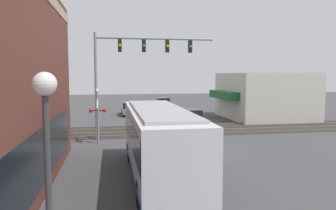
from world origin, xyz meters
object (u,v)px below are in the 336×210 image
object	(u,v)px
crossing_signal	(98,110)
parked_car_red	(190,117)
streetlamp	(48,176)
parked_car_black	(163,103)
city_bus	(159,140)
parked_car_grey	(130,109)
pedestrian_near_bus	(202,159)

from	to	relation	value
crossing_signal	parked_car_red	xyz separation A→B (m)	(7.71, -8.45, -1.61)
streetlamp	parked_car_black	bearing A→B (deg)	-11.98
city_bus	parked_car_black	distance (m)	33.10
city_bus	parked_car_black	size ratio (longest dim) A/B	2.38
streetlamp	parked_car_grey	size ratio (longest dim) A/B	1.02
parked_car_grey	pedestrian_near_bus	xyz separation A→B (m)	(-24.26, -1.95, 0.15)
city_bus	parked_car_red	world-z (taller)	city_bus
streetlamp	parked_car_grey	xyz separation A→B (m)	(32.37, -3.31, -2.16)
city_bus	parked_car_black	world-z (taller)	city_bus
crossing_signal	parked_car_grey	size ratio (longest dim) A/B	0.81
pedestrian_near_bus	crossing_signal	bearing A→B (deg)	30.54
parked_car_red	parked_car_grey	distance (m)	9.71
parked_car_red	parked_car_black	xyz separation A→B (m)	(16.77, 0.00, -0.03)
parked_car_red	pedestrian_near_bus	distance (m)	16.55
parked_car_black	streetlamp	bearing A→B (deg)	168.02
parked_car_black	city_bus	bearing A→B (deg)	170.60
crossing_signal	pedestrian_near_bus	distance (m)	9.94
streetlamp	pedestrian_near_bus	xyz separation A→B (m)	(8.11, -5.26, -2.01)
parked_car_red	parked_car_grey	world-z (taller)	parked_car_grey
parked_car_grey	pedestrian_near_bus	distance (m)	24.33
parked_car_grey	pedestrian_near_bus	world-z (taller)	pedestrian_near_bus
city_bus	streetlamp	world-z (taller)	streetlamp
crossing_signal	parked_car_red	size ratio (longest dim) A/B	0.78
pedestrian_near_bus	city_bus	bearing A→B (deg)	80.61
streetlamp	parked_car_red	distance (m)	25.90
parked_car_red	streetlamp	bearing A→B (deg)	160.27
streetlamp	crossing_signal	bearing A→B (deg)	-0.91
city_bus	crossing_signal	world-z (taller)	crossing_signal
parked_car_black	pedestrian_near_bus	world-z (taller)	pedestrian_near_bus
parked_car_red	pedestrian_near_bus	bearing A→B (deg)	167.96
parked_car_red	crossing_signal	bearing A→B (deg)	132.40
parked_car_grey	pedestrian_near_bus	bearing A→B (deg)	-175.41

